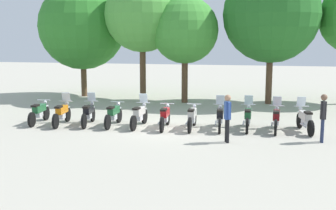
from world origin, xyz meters
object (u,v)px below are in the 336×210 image
(motorcycle_4, at_px, (139,115))
(tree_0, at_px, (82,26))
(motorcycle_8, at_px, (248,117))
(motorcycle_5, at_px, (165,117))
(motorcycle_0, at_px, (39,112))
(tree_3, at_px, (271,14))
(motorcycle_3, at_px, (114,114))
(motorcycle_9, at_px, (276,119))
(motorcycle_2, at_px, (88,113))
(motorcycle_10, at_px, (305,119))
(motorcycle_7, at_px, (220,117))
(person_1, at_px, (227,114))
(motorcycle_6, at_px, (192,117))
(tree_2, at_px, (185,30))
(person_0, at_px, (323,114))
(tree_1, at_px, (142,15))
(motorcycle_1, at_px, (62,113))

(motorcycle_4, relative_size, tree_0, 0.30)
(motorcycle_8, bearing_deg, motorcycle_5, 98.11)
(motorcycle_4, height_order, tree_0, tree_0)
(motorcycle_0, xyz_separation_m, tree_3, (10.12, 7.85, 4.53))
(motorcycle_3, height_order, motorcycle_9, motorcycle_9)
(motorcycle_8, xyz_separation_m, tree_3, (0.98, 7.27, 4.51))
(motorcycle_0, height_order, tree_0, tree_0)
(motorcycle_2, height_order, tree_3, tree_3)
(motorcycle_9, distance_m, motorcycle_10, 1.14)
(motorcycle_7, bearing_deg, motorcycle_10, -91.01)
(motorcycle_3, distance_m, person_1, 5.42)
(motorcycle_0, distance_m, motorcycle_7, 8.00)
(motorcycle_6, bearing_deg, tree_2, 11.05)
(person_1, bearing_deg, person_0, 169.23)
(motorcycle_6, height_order, motorcycle_8, motorcycle_8)
(person_0, xyz_separation_m, tree_1, (-9.12, 8.70, 4.03))
(motorcycle_0, distance_m, person_1, 8.66)
(motorcycle_5, xyz_separation_m, person_1, (2.74, -1.94, 0.54))
(motorcycle_5, bearing_deg, tree_2, 0.24)
(motorcycle_1, relative_size, tree_1, 0.30)
(motorcycle_6, distance_m, motorcycle_8, 2.31)
(tree_1, distance_m, tree_3, 7.38)
(motorcycle_3, relative_size, tree_3, 0.28)
(motorcycle_0, distance_m, tree_1, 9.30)
(motorcycle_10, distance_m, tree_0, 15.69)
(motorcycle_1, height_order, motorcycle_9, same)
(motorcycle_5, bearing_deg, motorcycle_1, 90.01)
(person_1, bearing_deg, tree_1, -81.64)
(motorcycle_10, relative_size, tree_1, 0.30)
(tree_2, bearing_deg, motorcycle_7, -69.09)
(motorcycle_5, xyz_separation_m, tree_3, (4.41, 7.74, 4.53))
(motorcycle_1, height_order, motorcycle_4, same)
(motorcycle_3, xyz_separation_m, tree_3, (6.69, 7.71, 4.53))
(motorcycle_2, relative_size, tree_0, 0.30)
(motorcycle_6, height_order, motorcycle_10, motorcycle_10)
(motorcycle_9, xyz_separation_m, tree_3, (-0.16, 7.35, 4.51))
(person_0, distance_m, tree_2, 11.14)
(motorcycle_9, height_order, tree_0, tree_0)
(motorcycle_1, bearing_deg, motorcycle_2, -84.15)
(tree_0, bearing_deg, motorcycle_9, -34.78)
(motorcycle_10, bearing_deg, motorcycle_2, 82.15)
(motorcycle_8, bearing_deg, tree_1, 42.62)
(motorcycle_0, xyz_separation_m, motorcycle_3, (3.43, 0.14, 0.00))
(tree_2, xyz_separation_m, tree_3, (4.80, 0.48, 0.86))
(person_1, bearing_deg, motorcycle_6, -74.85)
(motorcycle_1, distance_m, motorcycle_7, 6.87)
(motorcycle_4, relative_size, tree_3, 0.28)
(motorcycle_10, distance_m, person_0, 1.83)
(motorcycle_7, distance_m, tree_1, 10.02)
(motorcycle_7, bearing_deg, motorcycle_5, 92.61)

